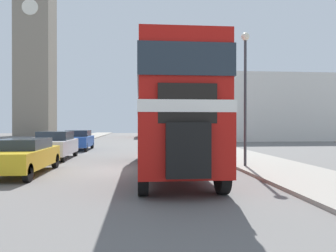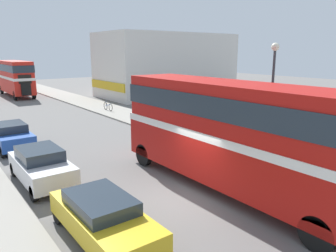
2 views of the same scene
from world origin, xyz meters
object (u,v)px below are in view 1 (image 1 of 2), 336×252
at_px(car_parked_near, 23,156).
at_px(bus_distant, 147,120).
at_px(street_lamp, 245,78).
at_px(bicycle_on_pavement, 193,139).
at_px(double_decker_bus, 168,107).
at_px(car_parked_mid, 55,145).
at_px(car_parked_far, 78,140).
at_px(church_tower, 36,27).
at_px(pedestrian_walking, 217,137).

bearing_deg(car_parked_near, bus_distant, 81.13).
relative_size(car_parked_near, street_lamp, 0.77).
bearing_deg(bicycle_on_pavement, car_parked_near, -117.08).
height_order(double_decker_bus, car_parked_mid, double_decker_bus).
bearing_deg(street_lamp, car_parked_far, 129.49).
height_order(bus_distant, car_parked_far, bus_distant).
distance_m(car_parked_near, church_tower, 50.18).
distance_m(pedestrian_walking, bicycle_on_pavement, 9.47).
distance_m(car_parked_near, street_lamp, 9.75).
bearing_deg(church_tower, car_parked_mid, -71.72).
height_order(double_decker_bus, church_tower, church_tower).
xyz_separation_m(bus_distant, car_parked_near, (-5.71, -36.58, -1.90)).
bearing_deg(bus_distant, double_decker_bus, -90.02).
xyz_separation_m(car_parked_near, bicycle_on_pavement, (10.02, 19.59, -0.24)).
height_order(car_parked_mid, pedestrian_walking, pedestrian_walking).
height_order(car_parked_far, pedestrian_walking, pedestrian_walking).
height_order(bus_distant, car_parked_mid, bus_distant).
height_order(car_parked_mid, church_tower, church_tower).
xyz_separation_m(car_parked_mid, car_parked_far, (0.13, 6.41, -0.02)).
bearing_deg(church_tower, car_parked_far, -68.27).
xyz_separation_m(car_parked_mid, church_tower, (-13.00, 39.35, 17.86)).
xyz_separation_m(bus_distant, church_tower, (-18.89, 8.39, 16.03)).
height_order(car_parked_near, church_tower, church_tower).
xyz_separation_m(pedestrian_walking, church_tower, (-23.32, 34.84, 17.65)).
xyz_separation_m(car_parked_far, bicycle_on_pavement, (10.06, 7.55, -0.29)).
xyz_separation_m(bus_distant, pedestrian_walking, (4.43, -26.45, -1.63)).
relative_size(car_parked_far, pedestrian_walking, 2.61).
distance_m(bus_distant, car_parked_mid, 31.56).
distance_m(car_parked_mid, car_parked_far, 6.41).
bearing_deg(pedestrian_walking, car_parked_mid, -156.41).
bearing_deg(car_parked_near, car_parked_mid, 91.81).
height_order(car_parked_mid, car_parked_far, car_parked_mid).
relative_size(bus_distant, street_lamp, 1.68).
bearing_deg(car_parked_mid, bicycle_on_pavement, 53.87).
bearing_deg(pedestrian_walking, bicycle_on_pavement, 90.77).
xyz_separation_m(car_parked_near, pedestrian_walking, (10.14, 10.13, 0.28)).
height_order(car_parked_near, pedestrian_walking, pedestrian_walking).
height_order(car_parked_near, street_lamp, street_lamp).
relative_size(double_decker_bus, bicycle_on_pavement, 6.36).
bearing_deg(car_parked_near, bicycle_on_pavement, 62.92).
height_order(car_parked_mid, bicycle_on_pavement, car_parked_mid).
bearing_deg(car_parked_near, car_parked_far, 90.23).
bearing_deg(car_parked_far, bus_distant, 76.79).
distance_m(bus_distant, car_parked_near, 37.07).
bearing_deg(car_parked_mid, bus_distant, 79.23).
bearing_deg(double_decker_bus, pedestrian_walking, 65.54).
height_order(pedestrian_walking, bicycle_on_pavement, pedestrian_walking).
distance_m(street_lamp, church_tower, 51.57).
relative_size(car_parked_mid, car_parked_far, 1.02).
bearing_deg(church_tower, car_parked_near, -73.67).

